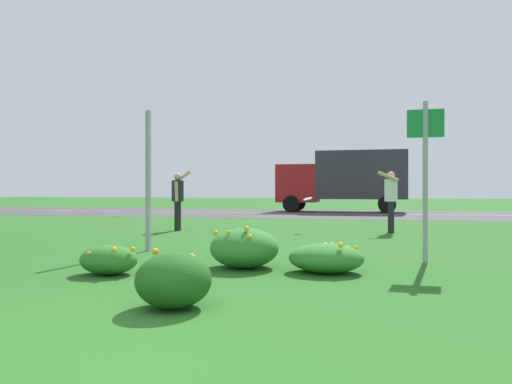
{
  "coord_description": "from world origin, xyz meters",
  "views": [
    {
      "loc": [
        1.62,
        -2.85,
        1.14
      ],
      "look_at": [
        -1.61,
        10.34,
        1.1
      ],
      "focal_mm": 34.1,
      "sensor_mm": 36.0,
      "label": 1
    }
  ],
  "objects_px": {
    "person_thrower_dark_shirt": "(178,196)",
    "box_truck_red": "(344,178)",
    "person_catcher_white_shirt": "(391,196)",
    "sign_post_near_path": "(148,181)",
    "frisbee_pale_blue": "(308,199)",
    "sign_post_by_roadside": "(425,165)"
  },
  "relations": [
    {
      "from": "box_truck_red",
      "to": "person_catcher_white_shirt",
      "type": "bearing_deg",
      "value": -80.91
    },
    {
      "from": "sign_post_by_roadside",
      "to": "frisbee_pale_blue",
      "type": "relative_size",
      "value": 9.77
    },
    {
      "from": "person_thrower_dark_shirt",
      "to": "frisbee_pale_blue",
      "type": "relative_size",
      "value": 6.65
    },
    {
      "from": "sign_post_near_path",
      "to": "box_truck_red",
      "type": "height_order",
      "value": "box_truck_red"
    },
    {
      "from": "frisbee_pale_blue",
      "to": "box_truck_red",
      "type": "relative_size",
      "value": 0.04
    },
    {
      "from": "sign_post_near_path",
      "to": "sign_post_by_roadside",
      "type": "bearing_deg",
      "value": -3.92
    },
    {
      "from": "person_catcher_white_shirt",
      "to": "box_truck_red",
      "type": "bearing_deg",
      "value": 99.09
    },
    {
      "from": "sign_post_by_roadside",
      "to": "person_catcher_white_shirt",
      "type": "bearing_deg",
      "value": 93.67
    },
    {
      "from": "person_catcher_white_shirt",
      "to": "frisbee_pale_blue",
      "type": "height_order",
      "value": "person_catcher_white_shirt"
    },
    {
      "from": "frisbee_pale_blue",
      "to": "sign_post_by_roadside",
      "type": "bearing_deg",
      "value": -63.94
    },
    {
      "from": "person_thrower_dark_shirt",
      "to": "box_truck_red",
      "type": "distance_m",
      "value": 13.87
    },
    {
      "from": "person_thrower_dark_shirt",
      "to": "person_catcher_white_shirt",
      "type": "bearing_deg",
      "value": 6.86
    },
    {
      "from": "sign_post_near_path",
      "to": "person_thrower_dark_shirt",
      "type": "bearing_deg",
      "value": 106.13
    },
    {
      "from": "person_catcher_white_shirt",
      "to": "person_thrower_dark_shirt",
      "type": "bearing_deg",
      "value": -173.14
    },
    {
      "from": "sign_post_by_roadside",
      "to": "person_thrower_dark_shirt",
      "type": "relative_size",
      "value": 1.47
    },
    {
      "from": "box_truck_red",
      "to": "frisbee_pale_blue",
      "type": "bearing_deg",
      "value": -90.88
    },
    {
      "from": "person_catcher_white_shirt",
      "to": "frisbee_pale_blue",
      "type": "distance_m",
      "value": 2.23
    },
    {
      "from": "person_thrower_dark_shirt",
      "to": "box_truck_red",
      "type": "bearing_deg",
      "value": 73.85
    },
    {
      "from": "sign_post_by_roadside",
      "to": "box_truck_red",
      "type": "distance_m",
      "value": 18.26
    },
    {
      "from": "box_truck_red",
      "to": "person_thrower_dark_shirt",
      "type": "bearing_deg",
      "value": -106.15
    },
    {
      "from": "sign_post_near_path",
      "to": "sign_post_by_roadside",
      "type": "distance_m",
      "value": 4.94
    },
    {
      "from": "sign_post_by_roadside",
      "to": "person_thrower_dark_shirt",
      "type": "height_order",
      "value": "sign_post_by_roadside"
    }
  ]
}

